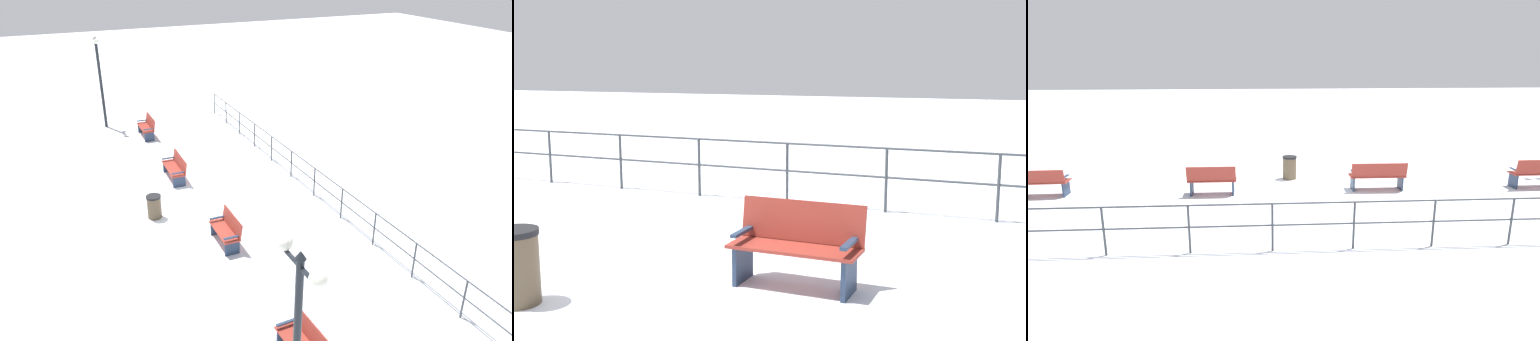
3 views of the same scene
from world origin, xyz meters
The scene contains 4 objects.
ground_plane centered at (0.00, 0.00, 0.00)m, with size 80.00×80.00×0.00m, color white.
bench_third centered at (-0.11, 2.46, 0.46)m, with size 0.55×1.41×0.90m.
waterfront_railing centered at (-3.94, 0.00, 0.71)m, with size 0.05×18.74×1.06m.
trash_bin centered at (1.45, 0.08, 0.38)m, with size 0.47×0.47×0.76m.
Camera 2 is at (6.10, 4.77, 2.35)m, focal length 45.17 mm.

